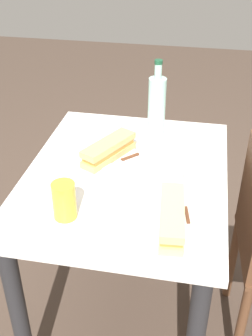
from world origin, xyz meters
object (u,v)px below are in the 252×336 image
Objects in this scene: dining_table at (126,204)px; knife_near at (122,160)px; beer_glass at (64,201)px; olive_bowl at (198,177)px; baguette_sandwich_near at (109,150)px; knife_far at (189,224)px; baguette_sandwich_far at (172,217)px; water_bottle at (157,104)px; plate_far at (171,228)px; plate_near at (109,159)px.

knife_near is at bearing -154.86° from dining_table.
knife_near is at bearing 160.92° from beer_glass.
knife_near is at bearing -100.22° from olive_bowl.
baguette_sandwich_near is 1.37× the size of knife_far.
baguette_sandwich_far is 0.84× the size of water_bottle.
plate_far is (0.33, 0.22, -0.01)m from knife_near.
plate_near is 0.44m from baguette_sandwich_far.
baguette_sandwich_near is at bearing 170.23° from beer_glass.
plate_far is at bearing 37.88° from plate_near.
water_bottle is at bearing 151.53° from plate_near.
baguette_sandwich_far is at bearing -13.45° from olive_bowl.
plate_near is at bearing 180.00° from baguette_sandwich_near.
plate_near is at bearing 170.23° from beer_glass.
water_bottle reaches higher than knife_far.
knife_far is at bearing 42.49° from dining_table.
olive_bowl is (0.07, 0.34, 0.01)m from plate_near.
knife_far is 1.67× the size of olive_bowl.
plate_near is 0.95× the size of baguette_sandwich_near.
olive_bowl is at bearing 78.77° from baguette_sandwich_near.
olive_bowl is at bearing 166.55° from plate_far.
knife_far is at bearing 107.59° from baguette_sandwich_far.
water_bottle is at bearing -168.24° from baguette_sandwich_far.
water_bottle is at bearing 162.45° from knife_near.
beer_glass reaches higher than knife_near.
knife_far is (0.33, 0.32, -0.03)m from baguette_sandwich_near.
dining_table is at bearing -137.51° from knife_far.
knife_near is (-0.05, -0.02, 0.16)m from dining_table.
baguette_sandwich_near is 0.31m from water_bottle.
beer_glass is at bearing -90.24° from baguette_sandwich_far.
knife_near is 0.44× the size of water_bottle.
baguette_sandwich_near is 0.06m from knife_near.
olive_bowl reaches higher than plate_far.
olive_bowl is at bearing 79.78° from knife_near.
knife_far is (0.33, 0.32, 0.01)m from plate_near.
olive_bowl reaches higher than plate_near.
plate_near is 0.06m from knife_near.
plate_far is 1.30× the size of knife_far.
beer_glass is (0.01, -0.38, 0.04)m from knife_far.
water_bottle reaches higher than baguette_sandwich_far.
dining_table is 0.17m from knife_near.
plate_far is 2.17× the size of olive_bowl.
knife_far is at bearing 16.60° from water_bottle.
water_bottle reaches higher than knife_near.
knife_near is 0.76× the size of knife_far.
knife_near and knife_far have the same top height.
knife_near is at bearing 73.66° from baguette_sandwich_near.
baguette_sandwich_near is at bearing -142.12° from baguette_sandwich_far.
knife_far is 0.63m from water_bottle.
dining_table is 7.42× the size of beer_glass.
baguette_sandwich_near is 0.44m from baguette_sandwich_far.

